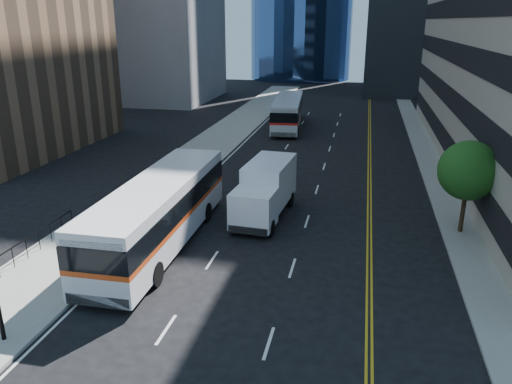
% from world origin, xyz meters
% --- Properties ---
extents(ground, '(160.00, 160.00, 0.00)m').
position_xyz_m(ground, '(0.00, 0.00, 0.00)').
color(ground, black).
rests_on(ground, ground).
extents(sidewalk_west, '(5.00, 90.00, 0.15)m').
position_xyz_m(sidewalk_west, '(-10.50, 25.00, 0.07)').
color(sidewalk_west, gray).
rests_on(sidewalk_west, ground).
extents(sidewalk_east, '(2.00, 90.00, 0.15)m').
position_xyz_m(sidewalk_east, '(9.00, 25.00, 0.07)').
color(sidewalk_east, gray).
rests_on(sidewalk_east, ground).
extents(street_tree, '(3.20, 3.20, 5.10)m').
position_xyz_m(street_tree, '(9.00, 8.00, 3.64)').
color(street_tree, '#332114').
rests_on(street_tree, sidewalk_east).
extents(bus_front, '(3.15, 13.63, 3.51)m').
position_xyz_m(bus_front, '(-6.60, 3.13, 1.91)').
color(bus_front, silver).
rests_on(bus_front, ground).
extents(bus_rear, '(3.81, 12.78, 3.25)m').
position_xyz_m(bus_rear, '(-4.78, 34.70, 1.77)').
color(bus_rear, silver).
rests_on(bus_rear, ground).
extents(box_truck, '(2.83, 6.93, 3.24)m').
position_xyz_m(box_truck, '(-2.05, 8.19, 1.71)').
color(box_truck, white).
rests_on(box_truck, ground).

